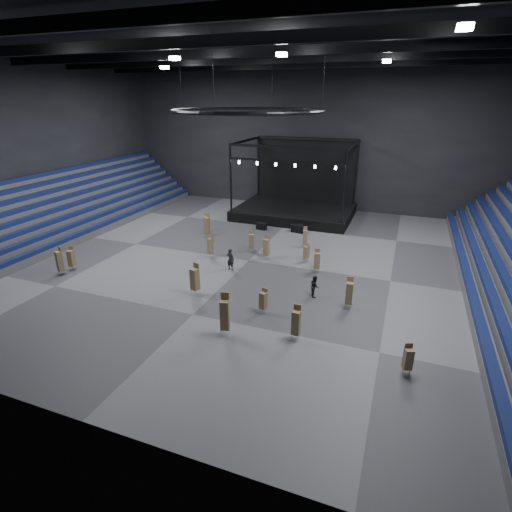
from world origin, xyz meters
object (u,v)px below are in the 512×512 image
(chair_stack_4, at_px, (251,241))
(crew_member, at_px, (315,286))
(flight_case_right, at_px, (299,229))
(chair_stack_11, at_px, (206,223))
(man_center, at_px, (230,259))
(chair_stack_2, at_px, (266,247))
(chair_stack_13, at_px, (296,322))
(flight_case_left, at_px, (261,226))
(chair_stack_6, at_px, (207,225))
(chair_stack_5, at_px, (349,293))
(chair_stack_14, at_px, (225,314))
(chair_stack_9, at_px, (60,261))
(chair_stack_3, at_px, (71,258))
(stage, at_px, (296,204))
(chair_stack_1, at_px, (317,260))
(flight_case_mid, at_px, (296,228))
(chair_stack_12, at_px, (408,358))
(chair_stack_8, at_px, (210,246))
(chair_stack_0, at_px, (195,279))
(chair_stack_7, at_px, (306,252))
(chair_stack_10, at_px, (305,237))
(chair_stack_15, at_px, (263,300))

(chair_stack_4, xyz_separation_m, crew_member, (7.85, -6.98, -0.29))
(flight_case_right, distance_m, chair_stack_11, 10.22)
(man_center, height_order, crew_member, man_center)
(chair_stack_2, distance_m, chair_stack_13, 13.23)
(flight_case_left, relative_size, chair_stack_6, 0.42)
(chair_stack_11, height_order, chair_stack_13, chair_stack_13)
(chair_stack_5, bearing_deg, chair_stack_14, -146.28)
(chair_stack_9, distance_m, chair_stack_13, 21.25)
(chair_stack_3, relative_size, chair_stack_11, 0.92)
(stage, height_order, chair_stack_1, stage)
(flight_case_mid, relative_size, chair_stack_9, 0.49)
(stage, distance_m, chair_stack_4, 14.06)
(chair_stack_3, relative_size, chair_stack_12, 1.15)
(chair_stack_9, height_order, chair_stack_11, chair_stack_9)
(chair_stack_8, height_order, chair_stack_14, chair_stack_14)
(chair_stack_5, bearing_deg, chair_stack_4, 133.89)
(chair_stack_3, bearing_deg, chair_stack_1, 12.80)
(flight_case_mid, relative_size, chair_stack_1, 0.59)
(flight_case_mid, bearing_deg, man_center, -101.85)
(chair_stack_14, height_order, crew_member, chair_stack_14)
(chair_stack_5, distance_m, chair_stack_8, 14.51)
(chair_stack_3, bearing_deg, chair_stack_0, -8.14)
(chair_stack_7, height_order, chair_stack_12, chair_stack_12)
(chair_stack_12, relative_size, crew_member, 1.12)
(chair_stack_11, bearing_deg, flight_case_mid, 11.37)
(flight_case_right, relative_size, chair_stack_6, 0.47)
(chair_stack_5, relative_size, chair_stack_14, 0.82)
(chair_stack_2, relative_size, crew_member, 1.41)
(flight_case_left, distance_m, chair_stack_8, 9.80)
(chair_stack_4, height_order, chair_stack_10, chair_stack_10)
(stage, bearing_deg, chair_stack_3, -119.75)
(flight_case_right, relative_size, chair_stack_10, 0.59)
(chair_stack_10, height_order, crew_member, chair_stack_10)
(man_center, bearing_deg, chair_stack_8, -21.07)
(flight_case_right, height_order, chair_stack_5, chair_stack_5)
(chair_stack_9, xyz_separation_m, chair_stack_10, (17.61, 13.77, -0.19))
(chair_stack_1, relative_size, chair_stack_13, 0.89)
(chair_stack_14, bearing_deg, chair_stack_11, 105.03)
(chair_stack_9, height_order, chair_stack_14, chair_stack_14)
(chair_stack_11, height_order, chair_stack_14, chair_stack_14)
(chair_stack_3, bearing_deg, chair_stack_15, -10.14)
(chair_stack_6, relative_size, chair_stack_8, 1.21)
(chair_stack_15, bearing_deg, crew_member, 68.66)
(chair_stack_11, xyz_separation_m, chair_stack_14, (10.47, -17.69, 0.28))
(chair_stack_7, height_order, crew_member, chair_stack_7)
(chair_stack_2, bearing_deg, chair_stack_1, -10.18)
(man_center, bearing_deg, chair_stack_10, -108.88)
(flight_case_right, xyz_separation_m, chair_stack_11, (-9.45, -3.81, 0.79))
(chair_stack_3, bearing_deg, flight_case_right, 40.56)
(chair_stack_1, height_order, chair_stack_15, chair_stack_1)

